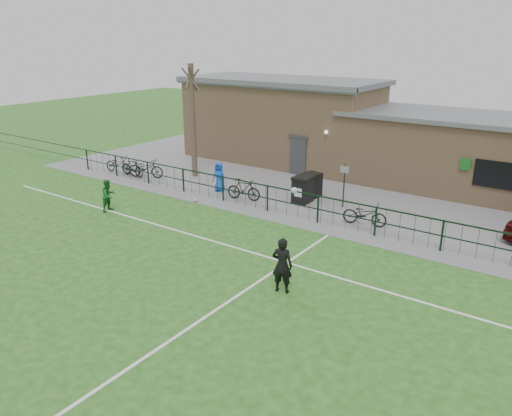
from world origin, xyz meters
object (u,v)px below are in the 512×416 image
Objects in this scene: bicycle_b at (132,167)px; ball_ground at (196,200)px; sign_post at (344,186)px; bicycle_c at (146,168)px; bicycle_d at (244,189)px; wheelie_bin_left at (303,190)px; outfield_player at (109,195)px; spectator_child at (219,177)px; bare_tree at (193,122)px; wheelie_bin_right at (311,186)px; bicycle_e at (365,214)px; bicycle_a at (118,164)px.

bicycle_b is 8.12× the size of ball_ground.
sign_post reaches higher than bicycle_c.
bicycle_b and bicycle_d have the same top height.
wheelie_bin_left is 8.72m from outfield_player.
sign_post reaches higher than bicycle_b.
bicycle_b is 5.66m from spectator_child.
bare_tree is 5.52× the size of wheelie_bin_right.
bicycle_e is (12.67, 0.08, -0.05)m from bicycle_c.
wheelie_bin_left is at bearing -167.58° from sign_post.
ball_ground is at bearing -107.54° from bicycle_a.
bicycle_c is (-1.97, -1.75, -2.46)m from bare_tree.
wheelie_bin_right is 5.53m from ball_ground.
bicycle_d is 1.15× the size of spectator_child.
wheelie_bin_left is (7.14, -0.53, -2.41)m from bare_tree.
bicycle_e is at bearing -20.25° from wheelie_bin_right.
sign_post is 1.00× the size of bicycle_c.
wheelie_bin_left is 1.95m from sign_post.
bare_tree is 4.20m from bicycle_b.
bicycle_a is 1.30m from bicycle_b.
bicycle_b is 0.80m from bicycle_c.
bicycle_a is at bearing -172.11° from sign_post.
wheelie_bin_left is 11.24m from bicycle_a.
wheelie_bin_left is 9.97m from bicycle_b.
bicycle_d reaches higher than ball_ground.
ball_ground is (2.35, 3.03, -0.61)m from outfield_player.
ball_ground is (-7.60, -1.76, -0.39)m from bicycle_e.
spectator_child reaches higher than bicycle_b.
bicycle_c is 6.68m from bicycle_d.
outfield_player reaches higher than bicycle_d.
bicycle_d is 8.12× the size of ball_ground.
wheelie_bin_left is 2.76m from bicycle_d.
bicycle_a is at bearing 41.02° from outfield_player.
outfield_player is (4.77, -4.54, 0.21)m from bicycle_a.
spectator_child reaches higher than outfield_player.
bicycle_b is 7.44m from bicycle_d.
sign_post is (1.91, -0.50, 0.46)m from wheelie_bin_right.
sign_post is 2.37m from bicycle_e.
bicycle_d is 1.88m from spectator_child.
spectator_child reaches higher than bicycle_d.
bicycle_c is (-9.11, -1.23, -0.04)m from wheelie_bin_left.
bicycle_d is at bearing -95.01° from bicycle_a.
sign_post is 6.82m from ball_ground.
bare_tree is 3.93m from spectator_child.
ball_ground is at bearing -43.16° from outfield_player.
bare_tree is 7.55m from wheelie_bin_left.
bicycle_d is at bearing -158.17° from sign_post.
bicycle_d is at bearing -153.25° from wheelie_bin_left.
sign_post reaches higher than spectator_child.
wheelie_bin_right reaches higher than bicycle_b.
outfield_player is at bearing -171.69° from bicycle_c.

